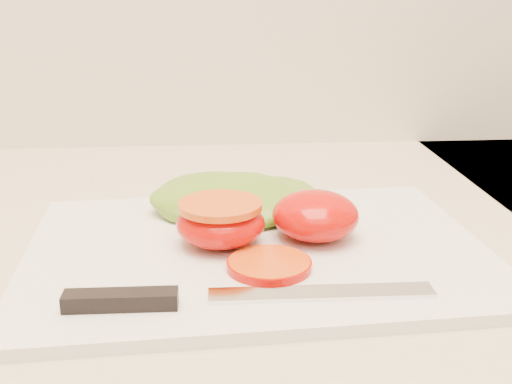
{
  "coord_description": "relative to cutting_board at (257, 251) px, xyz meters",
  "views": [
    {
      "loc": [
        -0.14,
        1.1,
        1.16
      ],
      "look_at": [
        -0.1,
        1.62,
        0.99
      ],
      "focal_mm": 45.0,
      "sensor_mm": 36.0,
      "label": 1
    }
  ],
  "objects": [
    {
      "name": "cutting_board",
      "position": [
        0.0,
        0.0,
        0.0
      ],
      "size": [
        0.4,
        0.3,
        0.01
      ],
      "primitive_type": "cube",
      "rotation": [
        0.0,
        0.0,
        0.06
      ],
      "color": "white",
      "rests_on": "counter"
    },
    {
      "name": "tomato_half_dome",
      "position": [
        0.05,
        0.01,
        0.03
      ],
      "size": [
        0.08,
        0.08,
        0.04
      ],
      "primitive_type": "ellipsoid",
      "color": "red",
      "rests_on": "cutting_board"
    },
    {
      "name": "tomato_half_cut",
      "position": [
        -0.03,
        0.01,
        0.03
      ],
      "size": [
        0.08,
        0.08,
        0.04
      ],
      "color": "red",
      "rests_on": "cutting_board"
    },
    {
      "name": "tomato_slice_0",
      "position": [
        0.01,
        -0.05,
        0.01
      ],
      "size": [
        0.06,
        0.06,
        0.01
      ],
      "primitive_type": "cylinder",
      "color": "#E6610A",
      "rests_on": "cutting_board"
    },
    {
      "name": "lettuce_leaf_0",
      "position": [
        -0.02,
        0.08,
        0.02
      ],
      "size": [
        0.17,
        0.13,
        0.03
      ],
      "primitive_type": "ellipsoid",
      "rotation": [
        0.0,
        0.0,
        -0.17
      ],
      "color": "olive",
      "rests_on": "cutting_board"
    },
    {
      "name": "lettuce_leaf_1",
      "position": [
        0.03,
        0.09,
        0.02
      ],
      "size": [
        0.13,
        0.13,
        0.02
      ],
      "primitive_type": "ellipsoid",
      "rotation": [
        0.0,
        0.0,
        0.82
      ],
      "color": "olive",
      "rests_on": "cutting_board"
    },
    {
      "name": "knife",
      "position": [
        -0.05,
        -0.1,
        0.01
      ],
      "size": [
        0.26,
        0.03,
        0.01
      ],
      "rotation": [
        0.0,
        0.0,
        -0.01
      ],
      "color": "silver",
      "rests_on": "cutting_board"
    }
  ]
}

